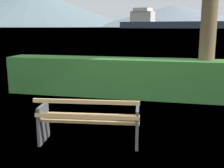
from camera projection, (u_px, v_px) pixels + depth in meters
name	position (u px, v px, depth m)	size (l,w,h in m)	color
ground_plane	(90.00, 142.00, 4.95)	(1400.00, 1400.00, 0.00)	#4C6B33
water_surface	(174.00, 28.00, 298.09)	(620.00, 620.00, 0.00)	slate
park_bench	(89.00, 121.00, 4.81)	(1.80, 0.77, 0.87)	tan
hedge_row	(124.00, 77.00, 8.13)	(7.04, 0.88, 1.11)	#387A33
cargo_ship_large	(171.00, 22.00, 251.08)	(112.84, 42.39, 18.50)	#2D384C
distant_hills	(108.00, 10.00, 568.08)	(959.24, 421.52, 78.11)	slate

